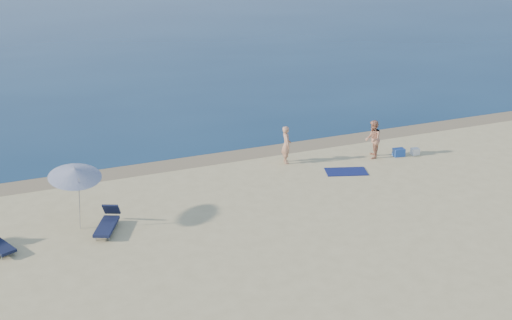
{
  "coord_description": "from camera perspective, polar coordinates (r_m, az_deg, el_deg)",
  "views": [
    {
      "loc": [
        -9.97,
        -6.45,
        10.23
      ],
      "look_at": [
        -0.46,
        16.0,
        1.0
      ],
      "focal_mm": 45.0,
      "sensor_mm": 36.0,
      "label": 1
    }
  ],
  "objects": [
    {
      "name": "white_bag",
      "position": [
        30.41,
        13.95,
        0.75
      ],
      "size": [
        0.38,
        0.33,
        0.3
      ],
      "primitive_type": "cube",
      "rotation": [
        0.0,
        0.0,
        -0.09
      ],
      "color": "white",
      "rests_on": "ground"
    },
    {
      "name": "lounger_right",
      "position": [
        22.99,
        -13.07,
        -5.49
      ],
      "size": [
        1.24,
        1.82,
        0.77
      ],
      "rotation": [
        0.0,
        0.0,
        -0.43
      ],
      "color": "#161D3D",
      "rests_on": "ground"
    },
    {
      "name": "beach_towel",
      "position": [
        27.81,
        8.02,
        -1.03
      ],
      "size": [
        1.98,
        1.49,
        0.03
      ],
      "primitive_type": "cube",
      "rotation": [
        0.0,
        0.0,
        -0.33
      ],
      "color": "#0F164C",
      "rests_on": "ground"
    },
    {
      "name": "person_right",
      "position": [
        29.39,
        10.35,
        1.82
      ],
      "size": [
        1.0,
        1.07,
        1.75
      ],
      "primitive_type": "imported",
      "rotation": [
        0.0,
        0.0,
        -2.11
      ],
      "color": "tan",
      "rests_on": "ground"
    },
    {
      "name": "umbrella_near",
      "position": [
        22.87,
        -15.8,
        -1.1
      ],
      "size": [
        2.17,
        2.19,
        2.4
      ],
      "rotation": [
        0.0,
        0.0,
        0.22
      ],
      "color": "silver",
      "rests_on": "ground"
    },
    {
      "name": "person_left",
      "position": [
        28.34,
        2.71,
        1.38
      ],
      "size": [
        0.53,
        0.69,
        1.7
      ],
      "primitive_type": "imported",
      "rotation": [
        0.0,
        0.0,
        1.36
      ],
      "color": "tan",
      "rests_on": "ground"
    },
    {
      "name": "blue_cooler",
      "position": [
        30.04,
        12.58,
        0.67
      ],
      "size": [
        0.55,
        0.43,
        0.36
      ],
      "primitive_type": "cube",
      "rotation": [
        0.0,
        0.0,
        -0.15
      ],
      "color": "blue",
      "rests_on": "ground"
    },
    {
      "name": "wet_sand_strip",
      "position": [
        29.53,
        -1.75,
        0.46
      ],
      "size": [
        240.0,
        1.6,
        0.0
      ],
      "primitive_type": "cube",
      "color": "#847254",
      "rests_on": "ground"
    }
  ]
}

